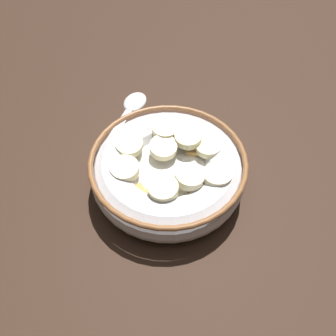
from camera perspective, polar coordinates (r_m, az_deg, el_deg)
The scene contains 3 objects.
ground_plane at distance 43.96cm, azimuth -0.00°, elevation -3.24°, with size 134.64×134.64×2.00cm, color #332116.
cereal_bowl at distance 41.05cm, azimuth 0.03°, elevation -0.28°, with size 17.65×17.65×5.42cm.
spoon at distance 51.84cm, azimuth -6.12°, elevation 9.39°, with size 12.98×10.29×0.80cm.
Camera 1 is at (-24.35, 6.94, 34.94)cm, focal length 38.47 mm.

